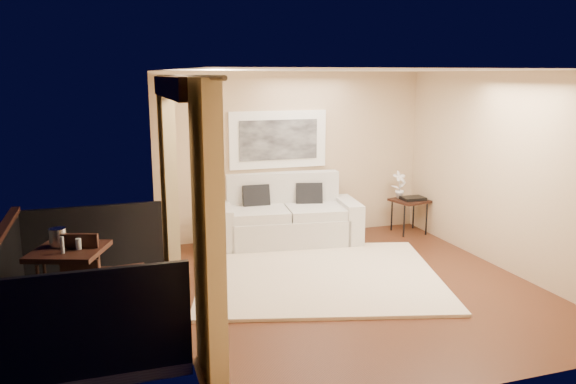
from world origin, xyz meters
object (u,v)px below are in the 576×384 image
side_table (410,203)px  ice_bucket (58,237)px  sofa (286,219)px  orchid (399,185)px  balcony_chair_far (84,268)px  balcony_chair_near (128,305)px  bistro_table (69,256)px

side_table → ice_bucket: bearing=-160.8°
sofa → ice_bucket: sofa is taller
side_table → ice_bucket: size_ratio=3.18×
orchid → balcony_chair_far: size_ratio=0.47×
ice_bucket → balcony_chair_far: bearing=-7.2°
sofa → side_table: 2.18m
orchid → balcony_chair_far: orchid is taller
orchid → ice_bucket: 5.64m
orchid → balcony_chair_near: orchid is taller
side_table → sofa: bearing=177.3°
sofa → ice_bucket: 3.81m
orchid → ice_bucket: bearing=-158.9°
orchid → balcony_chair_near: bearing=-146.3°
sofa → bistro_table: size_ratio=2.62×
side_table → orchid: bearing=129.8°
side_table → ice_bucket: (-5.38, -1.88, 0.42)m
bistro_table → ice_bucket: (-0.10, 0.12, 0.18)m
orchid → balcony_chair_far: 5.43m
side_table → balcony_chair_far: balcony_chair_far is taller
bistro_table → ice_bucket: 0.24m
orchid → sofa: bearing=-178.7°
bistro_table → ice_bucket: size_ratio=4.53×
balcony_chair_near → ice_bucket: 1.31m
orchid → balcony_chair_near: size_ratio=0.54×
balcony_chair_far → ice_bucket: bearing=11.0°
orchid → bistro_table: bearing=-157.4°
balcony_chair_near → ice_bucket: bearing=115.6°
orchid → balcony_chair_far: (-5.02, -2.06, -0.24)m
side_table → bistro_table: bearing=-159.2°
bistro_table → balcony_chair_near: balcony_chair_near is taller
balcony_chair_far → bistro_table: bearing=52.9°
bistro_table → balcony_chair_far: bearing=34.7°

